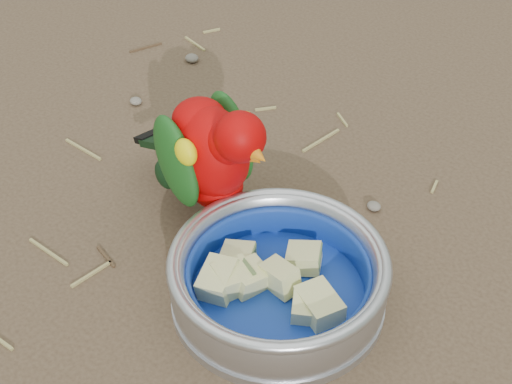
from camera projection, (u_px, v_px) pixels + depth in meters
The scene contains 6 objects.
ground at pixel (182, 294), 0.80m from camera, with size 60.00×60.00×0.00m, color brown.
food_bowl at pixel (278, 297), 0.78m from camera, with size 0.21×0.21×0.02m, color #B2B2BA.
bowl_wall at pixel (279, 276), 0.76m from camera, with size 0.21×0.21×0.04m, color #B2B2BA, non-canonical shape.
fruit_wedges at pixel (278, 281), 0.77m from camera, with size 0.13×0.13×0.03m, color #DBD88A, non-canonical shape.
lory_parrot at pixel (212, 163), 0.83m from camera, with size 0.10×0.20×0.16m, color #AA0202, non-canonical shape.
ground_debris at pixel (198, 256), 0.83m from camera, with size 0.90×0.80×0.01m, color #9E9055, non-canonical shape.
Camera 1 is at (0.39, -0.38, 0.60)m, focal length 55.00 mm.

